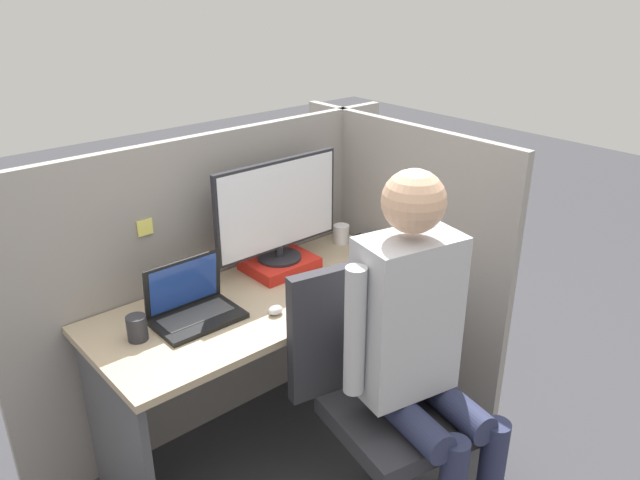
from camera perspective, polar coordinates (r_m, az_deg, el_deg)
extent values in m
cube|color=gray|center=(2.80, -9.06, -3.97)|extent=(1.90, 0.04, 1.36)
cube|color=#F4EA66|center=(2.49, -15.71, 1.11)|extent=(0.06, 0.01, 0.06)
cube|color=gray|center=(2.95, 7.03, -2.33)|extent=(0.04, 1.22, 1.36)
cube|color=tan|center=(2.53, -5.15, -5.47)|extent=(1.40, 0.60, 0.03)
cube|color=#4C4C51|center=(2.49, -17.85, -17.75)|extent=(0.03, 0.51, 0.72)
cube|color=#4C4C51|center=(3.10, 5.15, -7.60)|extent=(0.03, 0.51, 0.72)
cube|color=red|center=(2.73, -3.71, -2.17)|extent=(0.29, 0.24, 0.05)
cylinder|color=#232328|center=(2.72, -3.73, -1.57)|extent=(0.19, 0.19, 0.01)
cylinder|color=#232328|center=(2.71, -3.74, -0.98)|extent=(0.04, 0.04, 0.05)
cube|color=#232328|center=(2.63, -3.93, 3.18)|extent=(0.61, 0.02, 0.39)
cube|color=silver|center=(2.62, -3.75, 3.10)|extent=(0.59, 0.00, 0.37)
cube|color=black|center=(2.39, -11.04, -7.09)|extent=(0.32, 0.21, 0.02)
cube|color=#424242|center=(2.40, -11.26, -6.72)|extent=(0.27, 0.11, 0.00)
cube|color=black|center=(2.41, -12.38, -3.91)|extent=(0.32, 0.03, 0.21)
cube|color=#1E3D93|center=(2.40, -12.32, -3.95)|extent=(0.28, 0.02, 0.18)
ellipsoid|color=silver|center=(2.39, -4.08, -6.42)|extent=(0.06, 0.05, 0.03)
cube|color=black|center=(2.94, 4.32, -0.26)|extent=(0.04, 0.13, 0.05)
cone|color=orange|center=(2.55, 4.36, -4.19)|extent=(0.05, 0.12, 0.05)
cylinder|color=green|center=(2.60, 3.26, -3.64)|extent=(0.03, 0.02, 0.03)
cylinder|color=gray|center=(2.53, 7.02, -19.90)|extent=(0.05, 0.05, 0.39)
cube|color=#2D2D33|center=(2.38, 7.30, -15.89)|extent=(0.54, 0.54, 0.07)
cube|color=#2D2D33|center=(2.32, 2.09, -8.01)|extent=(0.44, 0.14, 0.51)
cylinder|color=#282D4C|center=(2.23, 8.40, -16.06)|extent=(0.17, 0.35, 0.11)
cylinder|color=#282D4C|center=(2.32, 12.06, -14.49)|extent=(0.17, 0.35, 0.11)
cube|color=#B2B2B7|center=(2.13, 7.90, -6.88)|extent=(0.37, 0.26, 0.57)
sphere|color=#D8A884|center=(1.95, 8.56, 3.53)|extent=(0.21, 0.21, 0.21)
cylinder|color=#B2B2B7|center=(2.03, 3.20, -8.38)|extent=(0.07, 0.07, 0.46)
cylinder|color=#B2B2B7|center=(2.25, 12.11, -5.48)|extent=(0.07, 0.07, 0.46)
cylinder|color=white|center=(2.99, 1.96, 0.57)|extent=(0.08, 0.08, 0.09)
cylinder|color=#28282D|center=(2.31, -16.39, -7.73)|extent=(0.07, 0.07, 0.09)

